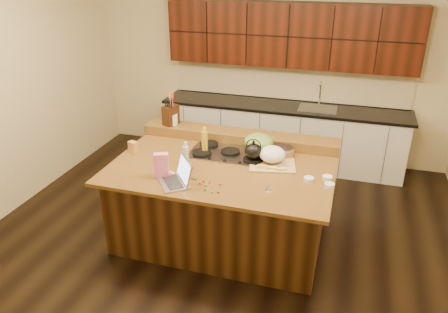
% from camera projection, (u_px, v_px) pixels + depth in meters
% --- Properties ---
extents(room, '(5.52, 5.02, 2.72)m').
position_uv_depth(room, '(223.00, 128.00, 4.56)').
color(room, black).
rests_on(room, ground).
extents(island, '(2.40, 1.60, 0.92)m').
position_uv_depth(island, '(223.00, 201.00, 4.94)').
color(island, black).
rests_on(island, ground).
extents(back_ledge, '(2.40, 0.30, 0.12)m').
position_uv_depth(back_ledge, '(239.00, 136.00, 5.33)').
color(back_ledge, black).
rests_on(back_ledge, island).
extents(cooktop, '(0.92, 0.52, 0.05)m').
position_uv_depth(cooktop, '(230.00, 153.00, 5.00)').
color(cooktop, gray).
rests_on(cooktop, island).
extents(back_counter, '(3.70, 0.66, 2.40)m').
position_uv_depth(back_counter, '(285.00, 102.00, 6.57)').
color(back_counter, silver).
rests_on(back_counter, ground).
extents(kettle, '(0.25, 0.25, 0.17)m').
position_uv_depth(kettle, '(253.00, 151.00, 4.76)').
color(kettle, black).
rests_on(kettle, cooktop).
extents(green_bowl, '(0.39, 0.39, 0.18)m').
position_uv_depth(green_bowl, '(259.00, 142.00, 4.98)').
color(green_bowl, olive).
rests_on(green_bowl, cooktop).
extents(laptop, '(0.45, 0.46, 0.25)m').
position_uv_depth(laptop, '(178.00, 177.00, 4.35)').
color(laptop, '#B7B7BC').
rests_on(laptop, island).
extents(oil_bottle, '(0.07, 0.07, 0.27)m').
position_uv_depth(oil_bottle, '(205.00, 143.00, 4.97)').
color(oil_bottle, gold).
rests_on(oil_bottle, island).
extents(vinegar_bottle, '(0.08, 0.08, 0.25)m').
position_uv_depth(vinegar_bottle, '(186.00, 157.00, 4.63)').
color(vinegar_bottle, silver).
rests_on(vinegar_bottle, island).
extents(wooden_tray, '(0.55, 0.45, 0.20)m').
position_uv_depth(wooden_tray, '(272.00, 157.00, 4.73)').
color(wooden_tray, tan).
rests_on(wooden_tray, island).
extents(ramekin_a, '(0.10, 0.10, 0.04)m').
position_uv_depth(ramekin_a, '(329.00, 185.00, 4.28)').
color(ramekin_a, white).
rests_on(ramekin_a, island).
extents(ramekin_b, '(0.13, 0.13, 0.04)m').
position_uv_depth(ramekin_b, '(309.00, 179.00, 4.39)').
color(ramekin_b, white).
rests_on(ramekin_b, island).
extents(ramekin_c, '(0.12, 0.12, 0.04)m').
position_uv_depth(ramekin_c, '(327.00, 178.00, 4.42)').
color(ramekin_c, white).
rests_on(ramekin_c, island).
extents(strainer_bowl, '(0.31, 0.31, 0.09)m').
position_uv_depth(strainer_bowl, '(283.00, 152.00, 4.94)').
color(strainer_bowl, '#996B3F').
rests_on(strainer_bowl, island).
extents(kitchen_timer, '(0.09, 0.09, 0.07)m').
position_uv_depth(kitchen_timer, '(270.00, 186.00, 4.24)').
color(kitchen_timer, silver).
rests_on(kitchen_timer, island).
extents(pink_bag, '(0.16, 0.12, 0.27)m').
position_uv_depth(pink_bag, '(161.00, 166.00, 4.43)').
color(pink_bag, pink).
rests_on(pink_bag, island).
extents(candy_plate, '(0.24, 0.24, 0.01)m').
position_uv_depth(candy_plate, '(167.00, 175.00, 4.51)').
color(candy_plate, white).
rests_on(candy_plate, island).
extents(package_box, '(0.12, 0.10, 0.14)m').
position_uv_depth(package_box, '(133.00, 147.00, 5.01)').
color(package_box, '#C18744').
rests_on(package_box, island).
extents(utensil_crock, '(0.14, 0.14, 0.14)m').
position_uv_depth(utensil_crock, '(173.00, 119.00, 5.50)').
color(utensil_crock, white).
rests_on(utensil_crock, back_ledge).
extents(knife_block, '(0.18, 0.23, 0.25)m').
position_uv_depth(knife_block, '(171.00, 115.00, 5.48)').
color(knife_block, black).
rests_on(knife_block, back_ledge).
extents(gumdrop_0, '(0.02, 0.02, 0.02)m').
position_uv_depth(gumdrop_0, '(204.00, 181.00, 4.38)').
color(gumdrop_0, red).
rests_on(gumdrop_0, island).
extents(gumdrop_1, '(0.02, 0.02, 0.02)m').
position_uv_depth(gumdrop_1, '(205.00, 190.00, 4.23)').
color(gumdrop_1, '#198C26').
rests_on(gumdrop_1, island).
extents(gumdrop_2, '(0.02, 0.02, 0.02)m').
position_uv_depth(gumdrop_2, '(192.00, 178.00, 4.44)').
color(gumdrop_2, red).
rests_on(gumdrop_2, island).
extents(gumdrop_3, '(0.02, 0.02, 0.02)m').
position_uv_depth(gumdrop_3, '(205.00, 185.00, 4.31)').
color(gumdrop_3, '#198C26').
rests_on(gumdrop_3, island).
extents(gumdrop_4, '(0.02, 0.02, 0.02)m').
position_uv_depth(gumdrop_4, '(220.00, 184.00, 4.33)').
color(gumdrop_4, red).
rests_on(gumdrop_4, island).
extents(gumdrop_5, '(0.02, 0.02, 0.02)m').
position_uv_depth(gumdrop_5, '(206.00, 185.00, 4.31)').
color(gumdrop_5, '#198C26').
rests_on(gumdrop_5, island).
extents(gumdrop_6, '(0.02, 0.02, 0.02)m').
position_uv_depth(gumdrop_6, '(210.00, 183.00, 4.36)').
color(gumdrop_6, red).
rests_on(gumdrop_6, island).
extents(gumdrop_7, '(0.02, 0.02, 0.02)m').
position_uv_depth(gumdrop_7, '(212.00, 192.00, 4.19)').
color(gumdrop_7, '#198C26').
rests_on(gumdrop_7, island).
extents(gumdrop_8, '(0.02, 0.02, 0.02)m').
position_uv_depth(gumdrop_8, '(218.00, 192.00, 4.19)').
color(gumdrop_8, red).
rests_on(gumdrop_8, island).
extents(gumdrop_9, '(0.02, 0.02, 0.02)m').
position_uv_depth(gumdrop_9, '(195.00, 179.00, 4.43)').
color(gumdrop_9, '#198C26').
rests_on(gumdrop_9, island).
extents(gumdrop_10, '(0.02, 0.02, 0.02)m').
position_uv_depth(gumdrop_10, '(200.00, 183.00, 4.35)').
color(gumdrop_10, red).
rests_on(gumdrop_10, island).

